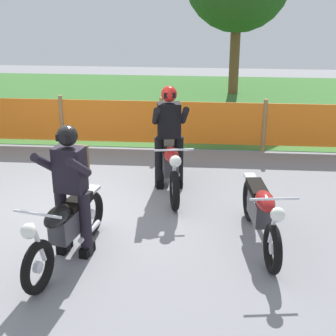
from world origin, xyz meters
name	(u,v)px	position (x,y,z in m)	size (l,w,h in m)	color
ground	(74,219)	(0.00, 0.00, -0.01)	(24.00, 24.00, 0.02)	gray
grass_verge	(137,102)	(0.00, 6.80, 0.01)	(24.00, 7.31, 0.01)	#386B2D
barrier_fence	(111,121)	(0.00, 3.14, 0.54)	(10.14, 0.08, 1.05)	#997547
motorcycle_lead	(66,228)	(0.23, -1.13, 0.45)	(0.72, 1.95, 0.93)	black
motorcycle_trailing	(170,165)	(1.33, 1.05, 0.45)	(0.61, 1.96, 0.93)	black
motorcycle_third	(261,213)	(2.63, -0.52, 0.45)	(0.57, 1.95, 0.92)	black
rider_lead	(71,184)	(0.27, -0.92, 0.95)	(0.63, 0.75, 1.69)	black
rider_trailing	(169,134)	(1.30, 1.24, 0.92)	(0.61, 0.63, 1.69)	black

